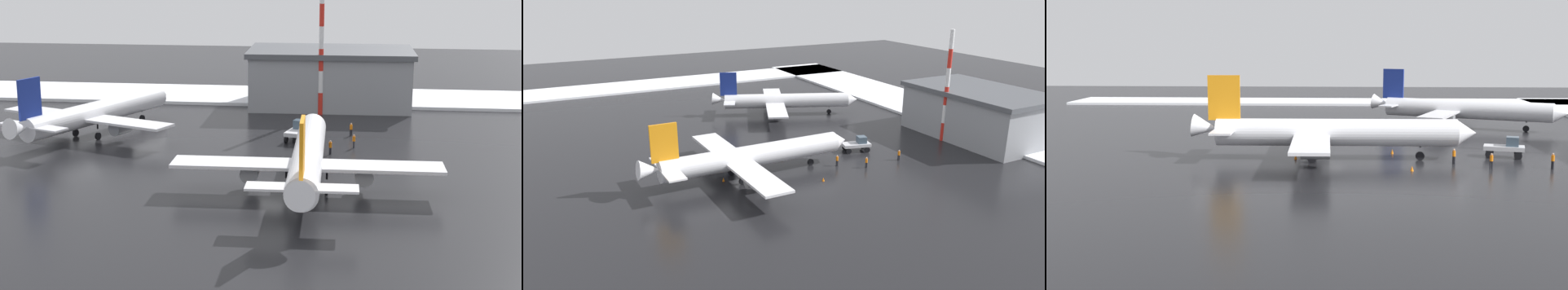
% 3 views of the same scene
% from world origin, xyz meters
% --- Properties ---
extents(ground_plane, '(240.00, 240.00, 0.00)m').
position_xyz_m(ground_plane, '(0.00, 0.00, 0.00)').
color(ground_plane, black).
extents(snow_bank_far, '(152.00, 16.00, 0.50)m').
position_xyz_m(snow_bank_far, '(0.00, -50.00, 0.25)').
color(snow_bank_far, white).
rests_on(snow_bank_far, ground_plane).
extents(airplane_parked_starboard, '(26.95, 32.58, 9.69)m').
position_xyz_m(airplane_parked_starboard, '(-3.78, 0.29, 3.20)').
color(airplane_parked_starboard, white).
rests_on(airplane_parked_starboard, ground_plane).
extents(airplane_far_rear, '(24.69, 29.14, 9.08)m').
position_xyz_m(airplane_far_rear, '(25.10, -19.99, 3.00)').
color(airplane_far_rear, white).
rests_on(airplane_far_rear, ground_plane).
extents(pushback_tug, '(3.28, 5.00, 2.50)m').
position_xyz_m(pushback_tug, '(-1.34, -20.37, 1.28)').
color(pushback_tug, silver).
rests_on(pushback_tug, ground_plane).
extents(ground_crew_near_tug, '(0.36, 0.36, 1.71)m').
position_xyz_m(ground_crew_near_tug, '(-8.38, -17.08, 0.97)').
color(ground_crew_near_tug, black).
rests_on(ground_crew_near_tug, ground_plane).
extents(ground_crew_mid_apron, '(0.36, 0.36, 1.71)m').
position_xyz_m(ground_crew_mid_apron, '(-5.63, -13.59, 0.97)').
color(ground_crew_mid_apron, black).
rests_on(ground_crew_mid_apron, ground_plane).
extents(ground_crew_by_nose_gear, '(0.36, 0.36, 1.71)m').
position_xyz_m(ground_crew_by_nose_gear, '(-7.98, -23.65, 0.97)').
color(ground_crew_by_nose_gear, black).
rests_on(ground_crew_by_nose_gear, ground_plane).
extents(antenna_mast, '(0.70, 0.70, 19.34)m').
position_xyz_m(antenna_mast, '(-3.33, -37.11, 9.67)').
color(antenna_mast, red).
rests_on(antenna_mast, ground_plane).
extents(cargo_hangar, '(25.28, 15.47, 8.80)m').
position_xyz_m(cargo_hangar, '(-4.51, -44.03, 4.44)').
color(cargo_hangar, gray).
rests_on(cargo_hangar, ground_plane).
extents(traffic_cone_near_nose, '(0.36, 0.36, 0.55)m').
position_xyz_m(traffic_cone_near_nose, '(0.72, -7.29, 0.28)').
color(traffic_cone_near_nose, orange).
rests_on(traffic_cone_near_nose, ground_plane).
extents(traffic_cone_mid_line, '(0.36, 0.36, 0.55)m').
position_xyz_m(traffic_cone_mid_line, '(-3.54, 4.17, 0.28)').
color(traffic_cone_mid_line, orange).
rests_on(traffic_cone_mid_line, ground_plane).
extents(traffic_cone_wingtip_side, '(0.36, 0.36, 0.55)m').
position_xyz_m(traffic_cone_wingtip_side, '(-9.92, -8.52, 0.28)').
color(traffic_cone_wingtip_side, orange).
rests_on(traffic_cone_wingtip_side, ground_plane).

